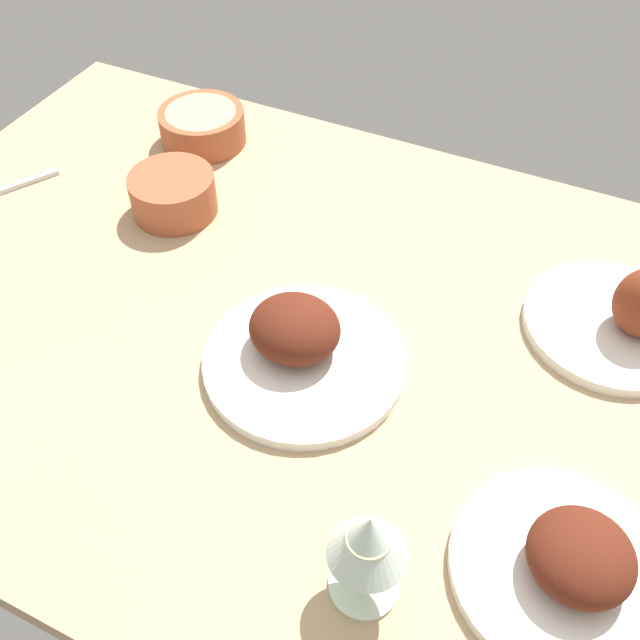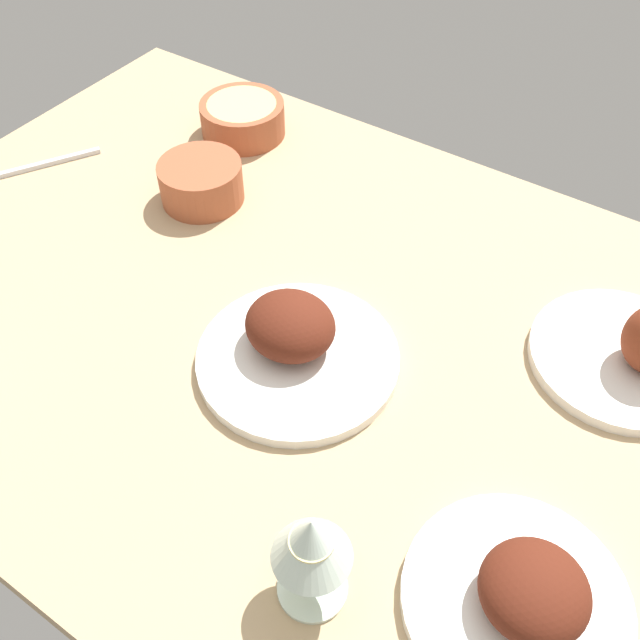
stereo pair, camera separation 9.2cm
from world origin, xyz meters
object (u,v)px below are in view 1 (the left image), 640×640
object	(u,v)px
plate_center_main	(570,564)
bowl_potatoes	(202,125)
wine_glass	(368,541)
bowl_soup	(173,193)
plate_far_side	(300,347)
spoon_loose	(4,190)
plate_near_viewer	(626,316)

from	to	relation	value
plate_center_main	bowl_potatoes	xyz separation A→B (cm)	(-72.20, 49.54, 0.66)
plate_center_main	wine_glass	bearing A→B (deg)	-151.25
bowl_potatoes	bowl_soup	size ratio (longest dim) A/B	1.11
plate_center_main	bowl_soup	xyz separation A→B (cm)	(-66.34, 31.76, 0.91)
plate_far_side	spoon_loose	bearing A→B (deg)	169.55
plate_center_main	plate_far_side	bearing A→B (deg)	159.49
plate_near_viewer	spoon_loose	size ratio (longest dim) A/B	1.27
plate_center_main	wine_glass	distance (cm)	21.38
plate_far_side	plate_near_viewer	xyz separation A→B (cm)	(35.35, 22.06, 0.41)
bowl_potatoes	plate_far_side	bearing A→B (deg)	-44.88
plate_far_side	bowl_potatoes	size ratio (longest dim) A/B	1.77
bowl_potatoes	wine_glass	bearing A→B (deg)	-47.29
plate_center_main	bowl_soup	distance (cm)	73.56
bowl_potatoes	spoon_loose	size ratio (longest dim) A/B	0.80
bowl_soup	plate_center_main	bearing A→B (deg)	-25.58
plate_center_main	bowl_soup	bearing A→B (deg)	154.42
plate_center_main	wine_glass	size ratio (longest dim) A/B	1.58
bowl_soup	spoon_loose	bearing A→B (deg)	-164.05
plate_far_side	bowl_potatoes	xyz separation A→B (cm)	(-36.24, 36.08, 0.52)
bowl_potatoes	plate_center_main	bearing A→B (deg)	-34.46
plate_far_side	plate_center_main	size ratio (longest dim) A/B	1.14
bowl_potatoes	spoon_loose	world-z (taller)	bowl_potatoes
bowl_potatoes	plate_near_viewer	bearing A→B (deg)	-11.09
plate_center_main	bowl_soup	world-z (taller)	plate_center_main
plate_far_side	wine_glass	xyz separation A→B (cm)	(18.39, -23.10, 7.30)
plate_far_side	wine_glass	distance (cm)	30.41
plate_center_main	spoon_loose	size ratio (longest dim) A/B	1.25
bowl_soup	wine_glass	distance (cm)	64.30
bowl_potatoes	wine_glass	world-z (taller)	wine_glass
bowl_soup	wine_glass	bearing A→B (deg)	-40.33
plate_near_viewer	bowl_soup	distance (cm)	65.84
plate_near_viewer	wine_glass	xyz separation A→B (cm)	(-16.96, -45.16, 6.89)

